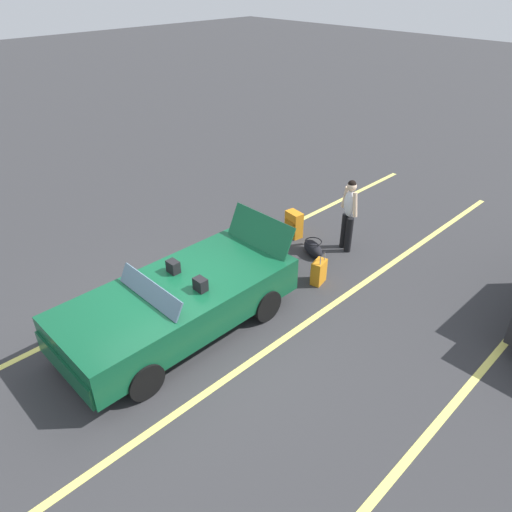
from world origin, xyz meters
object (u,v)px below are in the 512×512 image
suitcase_small_carryon (319,272)px  traveler_person (349,212)px  duffel_bag (313,248)px  suitcase_large_black (272,249)px  suitcase_medium_bright (294,224)px  convertible_car (169,308)px

suitcase_small_carryon → traveler_person: 1.66m
suitcase_small_carryon → duffel_bag: (-0.75, -0.76, -0.09)m
suitcase_large_black → suitcase_small_carryon: size_ratio=1.05×
suitcase_medium_bright → traveler_person: 1.41m
suitcase_large_black → traveler_person: (-1.64, 0.72, 0.56)m
convertible_car → suitcase_small_carryon: size_ratio=5.95×
suitcase_medium_bright → traveler_person: traveler_person is taller
convertible_car → traveler_person: traveler_person is taller
suitcase_small_carryon → convertible_car: bearing=63.2°
suitcase_large_black → suitcase_medium_bright: 1.34m
suitcase_large_black → suitcase_medium_bright: bearing=-101.5°
suitcase_small_carryon → suitcase_medium_bright: bearing=-46.3°
convertible_car → suitcase_medium_bright: convertible_car is taller
convertible_car → traveler_person: 4.52m
convertible_car → suitcase_large_black: convertible_car is taller
convertible_car → suitcase_medium_bright: size_ratio=6.77×
duffel_bag → traveler_person: 1.10m
suitcase_medium_bright → suitcase_small_carryon: bearing=65.1°
traveler_person → suitcase_large_black: bearing=0.2°
convertible_car → traveler_person: size_ratio=2.54×
suitcase_medium_bright → traveler_person: size_ratio=0.38×
convertible_car → suitcase_large_black: 2.89m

